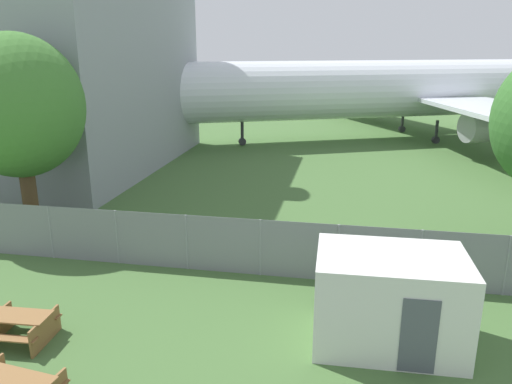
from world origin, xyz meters
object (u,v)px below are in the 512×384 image
at_px(picnic_bench_open_grass, 20,325).
at_px(airplane, 405,89).
at_px(tree_near_hangar, 18,107).
at_px(portable_cabin, 389,300).

bearing_deg(picnic_bench_open_grass, airplane, 68.87).
bearing_deg(tree_near_hangar, picnic_bench_open_grass, -57.96).
relative_size(airplane, picnic_bench_open_grass, 28.67).
xyz_separation_m(picnic_bench_open_grass, tree_near_hangar, (-4.85, 7.75, 4.61)).
relative_size(portable_cabin, picnic_bench_open_grass, 2.30).
distance_m(portable_cabin, tree_near_hangar, 15.92).
xyz_separation_m(airplane, portable_cabin, (-3.04, -30.38, -2.75)).
distance_m(picnic_bench_open_grass, tree_near_hangar, 10.24).
bearing_deg(airplane, picnic_bench_open_grass, 45.52).
height_order(picnic_bench_open_grass, tree_near_hangar, tree_near_hangar).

